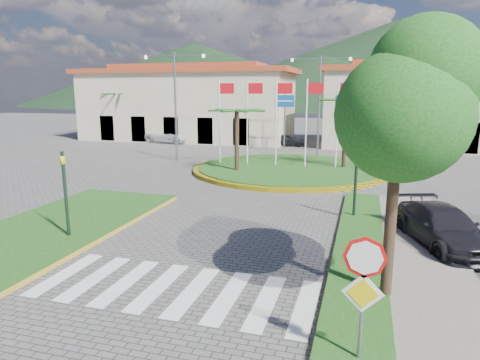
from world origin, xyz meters
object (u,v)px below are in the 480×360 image
(roundabout_island, at_px, (289,169))
(car_dark_b, at_px, (378,149))
(stop_sign, at_px, (363,281))
(car_side_right, at_px, (443,227))
(deciduous_tree, at_px, (400,93))
(car_dark_a, at_px, (288,140))
(white_van, at_px, (169,136))

(roundabout_island, xyz_separation_m, car_dark_b, (5.78, 8.00, 0.47))
(stop_sign, distance_m, car_side_right, 8.13)
(roundabout_island, distance_m, car_dark_b, 9.88)
(roundabout_island, height_order, deciduous_tree, deciduous_tree)
(car_dark_a, xyz_separation_m, car_side_right, (9.87, -25.62, 0.09))
(deciduous_tree, bearing_deg, car_dark_a, 104.60)
(car_side_right, bearing_deg, roundabout_island, 102.36)
(car_dark_b, bearing_deg, white_van, 88.60)
(roundabout_island, bearing_deg, deciduous_tree, -72.09)
(car_side_right, bearing_deg, white_van, 113.01)
(roundabout_island, distance_m, car_dark_a, 13.43)
(roundabout_island, xyz_separation_m, car_side_right, (7.50, -12.41, 0.51))
(white_van, relative_size, car_side_right, 1.05)
(roundabout_island, xyz_separation_m, stop_sign, (4.90, -20.04, 1.62))
(deciduous_tree, relative_size, white_van, 1.39)
(deciduous_tree, height_order, car_side_right, deciduous_tree)
(stop_sign, xyz_separation_m, white_van, (-19.49, 32.35, -1.11))
(car_dark_a, bearing_deg, deciduous_tree, -164.76)
(roundabout_island, height_order, car_dark_a, roundabout_island)
(roundabout_island, relative_size, deciduous_tree, 1.87)
(deciduous_tree, bearing_deg, stop_sign, -101.18)
(roundabout_island, distance_m, stop_sign, 20.69)
(roundabout_island, bearing_deg, stop_sign, -76.27)
(white_van, bearing_deg, car_dark_b, -96.14)
(roundabout_island, relative_size, car_dark_a, 3.68)
(stop_sign, xyz_separation_m, car_side_right, (2.60, 7.62, -1.11))
(car_dark_a, relative_size, car_side_right, 0.74)
(stop_sign, relative_size, car_dark_a, 0.77)
(roundabout_island, distance_m, deciduous_tree, 18.55)
(roundabout_island, bearing_deg, car_dark_a, 100.19)
(stop_sign, bearing_deg, car_dark_b, 88.20)
(stop_sign, distance_m, white_van, 37.78)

